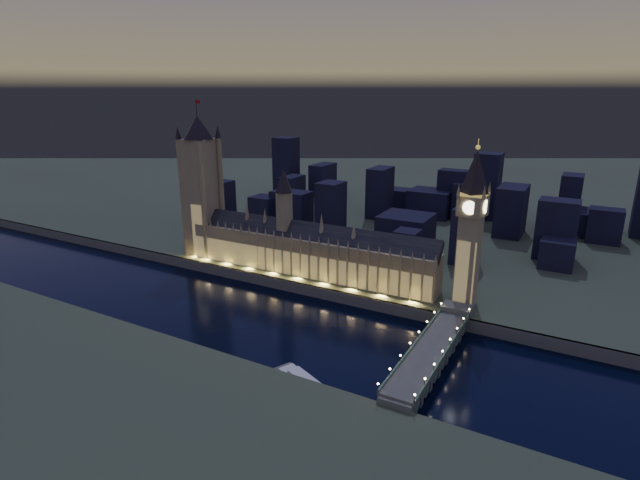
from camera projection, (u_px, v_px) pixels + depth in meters
The scene contains 9 objects.
ground_plane at pixel (272, 316), 324.25m from camera, with size 2000.00×2000.00×0.00m, color black.
north_bank at pixel (466, 183), 757.55m from camera, with size 2000.00×960.00×8.00m, color #3D4836.
embankment_wall at pixel (304, 289), 357.34m from camera, with size 2000.00×2.50×8.00m, color #50534C.
palace_of_westminster at pixel (306, 250), 373.08m from camera, with size 202.00×23.65×78.00m.
victoria_tower at pixel (201, 180), 406.76m from camera, with size 31.68×31.68×125.61m.
elizabeth_tower at pixel (472, 216), 306.19m from camera, with size 18.00×18.00×105.67m.
westminster_bridge at pixel (433, 351), 269.47m from camera, with size 18.12×113.00×15.90m.
river_boat at pixel (307, 384), 247.02m from camera, with size 48.18×29.84×4.50m.
city_backdrop at pixel (445, 204), 502.10m from camera, with size 474.61×215.63×74.24m.
Camera 1 is at (171.30, -243.12, 141.83)m, focal length 28.00 mm.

